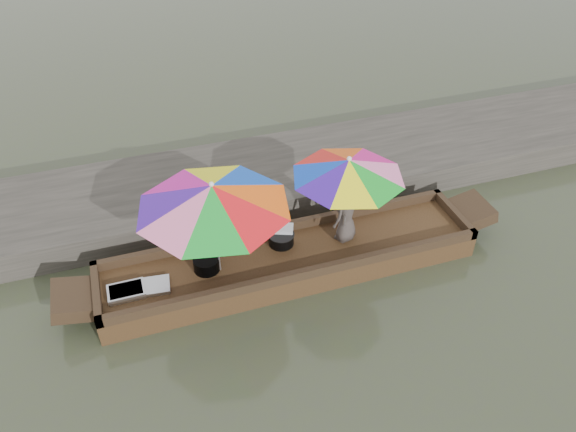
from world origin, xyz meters
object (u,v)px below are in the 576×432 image
object	(u,v)px
tray_crayfish	(126,292)
supply_bag	(284,233)
cooking_pot	(207,264)
tray_scallop	(151,286)
boat_hull	(290,262)
umbrella_bow	(216,228)
vendor	(346,214)
umbrella_stern	(346,202)
charcoal_grill	(281,239)

from	to	relation	value
tray_crayfish	supply_bag	size ratio (longest dim) A/B	1.82
cooking_pot	tray_scallop	world-z (taller)	cooking_pot
boat_hull	tray_crayfish	world-z (taller)	tray_crayfish
tray_crayfish	tray_scallop	world-z (taller)	tray_crayfish
tray_scallop	umbrella_bow	world-z (taller)	umbrella_bow
boat_hull	tray_crayfish	size ratio (longest dim) A/B	11.25
boat_hull	cooking_pot	distance (m)	1.29
tray_scallop	umbrella_bow	distance (m)	1.25
vendor	supply_bag	bearing A→B (deg)	-45.54
umbrella_stern	tray_scallop	bearing A→B (deg)	-178.67
charcoal_grill	supply_bag	size ratio (longest dim) A/B	1.37
charcoal_grill	supply_bag	bearing A→B (deg)	46.92
cooking_pot	charcoal_grill	size ratio (longest dim) A/B	0.99
supply_bag	umbrella_bow	distance (m)	1.31
tray_scallop	cooking_pot	bearing A→B (deg)	9.07
boat_hull	tray_scallop	world-z (taller)	tray_scallop
tray_scallop	umbrella_stern	world-z (taller)	umbrella_stern
supply_bag	vendor	xyz separation A→B (m)	(0.91, -0.26, 0.35)
cooking_pot	umbrella_stern	bearing A→B (deg)	-1.70
tray_crayfish	umbrella_bow	bearing A→B (deg)	3.12
cooking_pot	umbrella_bow	world-z (taller)	umbrella_bow
charcoal_grill	boat_hull	bearing A→B (deg)	-78.25
tray_scallop	supply_bag	bearing A→B (deg)	10.90
charcoal_grill	umbrella_stern	bearing A→B (deg)	-16.03
supply_bag	umbrella_stern	world-z (taller)	umbrella_stern
tray_crayfish	tray_scallop	size ratio (longest dim) A/B	1.00
tray_crayfish	supply_bag	bearing A→B (deg)	9.51
boat_hull	cooking_pot	xyz separation A→B (m)	(-1.26, 0.06, 0.28)
vendor	umbrella_stern	size ratio (longest dim) A/B	0.58
umbrella_bow	umbrella_stern	xyz separation A→B (m)	(1.94, 0.00, 0.00)
boat_hull	tray_scallop	xyz separation A→B (m)	(-2.08, -0.07, 0.21)
tray_crayfish	umbrella_bow	world-z (taller)	umbrella_bow
cooking_pot	charcoal_grill	bearing A→B (deg)	9.41
charcoal_grill	umbrella_bow	size ratio (longest dim) A/B	0.18
cooking_pot	tray_crayfish	size ratio (longest dim) A/B	0.75
tray_scallop	charcoal_grill	size ratio (longest dim) A/B	1.33
boat_hull	umbrella_stern	size ratio (longest dim) A/B	3.48
cooking_pot	umbrella_bow	distance (m)	0.70
umbrella_bow	umbrella_stern	size ratio (longest dim) A/B	1.30
boat_hull	charcoal_grill	size ratio (longest dim) A/B	14.98
boat_hull	vendor	world-z (taller)	vendor
cooking_pot	umbrella_bow	bearing A→B (deg)	-19.29
boat_hull	tray_crayfish	xyz separation A→B (m)	(-2.43, -0.07, 0.22)
vendor	umbrella_bow	world-z (taller)	umbrella_bow
cooking_pot	supply_bag	xyz separation A→B (m)	(1.28, 0.27, 0.03)
tray_scallop	umbrella_stern	distance (m)	3.04
vendor	tray_scallop	bearing A→B (deg)	-27.00
cooking_pot	umbrella_stern	world-z (taller)	umbrella_stern
tray_crayfish	tray_scallop	xyz separation A→B (m)	(0.34, 0.01, -0.01)
cooking_pot	umbrella_bow	xyz separation A→B (m)	(0.18, -0.06, 0.67)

